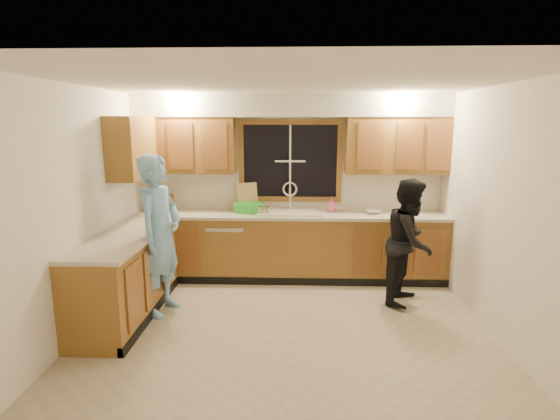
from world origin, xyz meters
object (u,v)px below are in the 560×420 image
at_px(sink, 290,217).
at_px(soap_bottle, 332,204).
at_px(bowl, 373,211).
at_px(dish_crate, 249,207).
at_px(stove, 105,296).
at_px(knife_block, 169,203).
at_px(dishwasher, 228,249).
at_px(man, 160,235).
at_px(woman, 410,242).

height_order(sink, soap_bottle, sink).
bearing_deg(bowl, dish_crate, 179.95).
bearing_deg(soap_bottle, dish_crate, -174.60).
bearing_deg(bowl, stove, -147.79).
bearing_deg(knife_block, dishwasher, -25.96).
height_order(man, bowl, man).
relative_size(sink, man, 0.48).
xyz_separation_m(woman, bowl, (-0.30, 0.81, 0.20)).
xyz_separation_m(man, woman, (2.86, 0.39, -0.15)).
bearing_deg(man, stove, 165.17).
distance_m(stove, woman, 3.41).
bearing_deg(knife_block, dish_crate, -22.40).
xyz_separation_m(stove, dish_crate, (1.24, 1.85, 0.54)).
relative_size(dishwasher, knife_block, 3.45).
xyz_separation_m(man, soap_bottle, (2.01, 1.30, 0.12)).
bearing_deg(stove, soap_bottle, 39.45).
xyz_separation_m(sink, soap_bottle, (0.58, 0.13, 0.16)).
bearing_deg(knife_block, soap_bottle, -18.35).
bearing_deg(bowl, dishwasher, -178.93).
bearing_deg(knife_block, sink, -22.35).
bearing_deg(dishwasher, dish_crate, 7.66).
xyz_separation_m(dish_crate, bowl, (1.69, -0.00, -0.04)).
height_order(stove, knife_block, knife_block).
height_order(woman, bowl, woman).
height_order(stove, bowl, bowl).
distance_m(dishwasher, bowl, 2.05).
relative_size(dishwasher, stove, 0.91).
height_order(woman, soap_bottle, woman).
bearing_deg(dish_crate, bowl, -0.05).
distance_m(man, soap_bottle, 2.39).
height_order(sink, man, man).
distance_m(woman, knife_block, 3.24).
xyz_separation_m(knife_block, bowl, (2.81, -0.05, -0.09)).
height_order(dish_crate, soap_bottle, soap_bottle).
bearing_deg(bowl, man, -155.06).
relative_size(stove, man, 0.50).
relative_size(sink, bowl, 3.91).
distance_m(stove, soap_bottle, 3.13).
height_order(man, knife_block, man).
bearing_deg(soap_bottle, sink, -167.14).
distance_m(dishwasher, soap_bottle, 1.56).
height_order(sink, dish_crate, sink).
bearing_deg(dishwasher, knife_block, 173.85).
distance_m(man, woman, 2.89).
height_order(woman, dish_crate, woman).
height_order(stove, woman, woman).
xyz_separation_m(sink, stove, (-1.80, -1.82, -0.41)).
bearing_deg(soap_bottle, woman, -46.93).
bearing_deg(woman, bowl, 48.41).
distance_m(woman, soap_bottle, 1.28).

